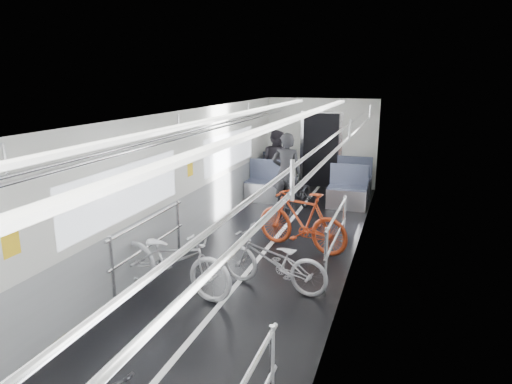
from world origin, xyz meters
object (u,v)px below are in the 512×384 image
bike_left_far (173,258)px  person_seated (276,161)px  bike_aisle (298,196)px  person_standing (286,173)px  bike_right_far (302,220)px  bike_right_mid (273,260)px

bike_left_far → person_seated: bearing=10.9°
bike_aisle → person_standing: 0.57m
person_seated → bike_aisle: bearing=139.7°
person_standing → person_seated: 1.85m
bike_left_far → bike_aisle: size_ratio=1.20×
bike_aisle → person_seated: size_ratio=0.97×
bike_right_far → person_standing: 2.35m
bike_right_far → person_seated: bearing=-140.7°
bike_right_far → bike_left_far: bearing=-14.6°
bike_aisle → bike_left_far: bearing=-92.2°
bike_left_far → person_seated: size_ratio=1.17×
bike_left_far → bike_right_mid: size_ratio=1.16×
bike_left_far → bike_right_mid: (1.30, 0.53, -0.07)m
bike_left_far → bike_aisle: bike_left_far is taller
person_seated → bike_right_far: bearing=132.1°
bike_right_mid → person_standing: (-0.81, 3.80, 0.46)m
person_standing → bike_left_far: bearing=72.9°
bike_left_far → bike_right_mid: bearing=-59.1°
bike_right_mid → bike_right_far: size_ratio=0.93×
bike_aisle → person_seated: bearing=128.3°
bike_left_far → bike_aisle: (0.80, 4.23, -0.08)m
bike_aisle → person_standing: size_ratio=0.89×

